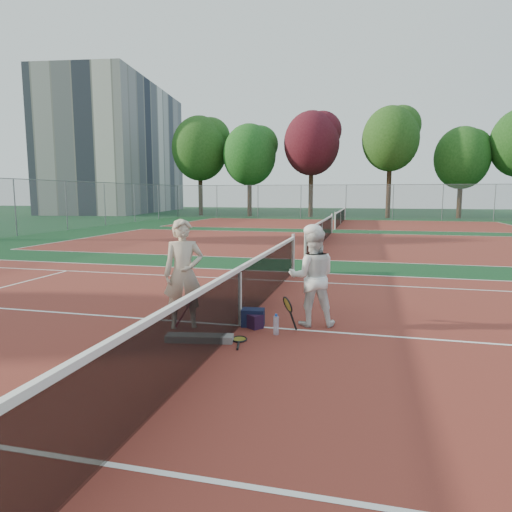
# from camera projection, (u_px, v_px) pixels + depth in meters

# --- Properties ---
(ground) EXTENTS (130.00, 130.00, 0.00)m
(ground) POSITION_uv_depth(u_px,v_px,m) (240.00, 326.00, 7.74)
(ground) COLOR #0E3619
(ground) RESTS_ON ground
(court_main) EXTENTS (23.77, 10.97, 0.01)m
(court_main) POSITION_uv_depth(u_px,v_px,m) (240.00, 326.00, 7.74)
(court_main) COLOR maroon
(court_main) RESTS_ON ground
(court_far_a) EXTENTS (23.77, 10.97, 0.01)m
(court_far_a) POSITION_uv_depth(u_px,v_px,m) (322.00, 243.00, 20.72)
(court_far_a) COLOR maroon
(court_far_a) RESTS_ON ground
(court_far_b) EXTENTS (23.77, 10.97, 0.01)m
(court_far_b) POSITION_uv_depth(u_px,v_px,m) (340.00, 224.00, 33.70)
(court_far_b) COLOR maroon
(court_far_b) RESTS_ON ground
(net_main) EXTENTS (0.10, 10.98, 1.02)m
(net_main) POSITION_uv_depth(u_px,v_px,m) (240.00, 296.00, 7.67)
(net_main) COLOR black
(net_main) RESTS_ON ground
(net_far_a) EXTENTS (0.10, 10.98, 1.02)m
(net_far_a) POSITION_uv_depth(u_px,v_px,m) (322.00, 232.00, 20.65)
(net_far_a) COLOR black
(net_far_a) RESTS_ON ground
(net_far_b) EXTENTS (0.10, 10.98, 1.02)m
(net_far_b) POSITION_uv_depth(u_px,v_px,m) (341.00, 217.00, 33.63)
(net_far_b) COLOR black
(net_far_b) RESTS_ON ground
(fence_back) EXTENTS (32.00, 0.06, 3.00)m
(fence_back) POSITION_uv_depth(u_px,v_px,m) (346.00, 202.00, 40.22)
(fence_back) COLOR slate
(fence_back) RESTS_ON ground
(apartment_block) EXTENTS (12.96, 23.18, 15.00)m
(apartment_block) POSITION_uv_depth(u_px,v_px,m) (119.00, 150.00, 55.72)
(apartment_block) COLOR beige
(apartment_block) RESTS_ON ground
(player_a) EXTENTS (0.78, 0.67, 1.82)m
(player_a) POSITION_uv_depth(u_px,v_px,m) (184.00, 274.00, 7.56)
(player_a) COLOR #BDAA92
(player_a) RESTS_ON ground
(player_b) EXTENTS (0.91, 0.77, 1.66)m
(player_b) POSITION_uv_depth(u_px,v_px,m) (312.00, 277.00, 7.70)
(player_b) COLOR white
(player_b) RESTS_ON ground
(racket_red) EXTENTS (0.39, 0.34, 0.53)m
(racket_red) POSITION_uv_depth(u_px,v_px,m) (189.00, 313.00, 7.54)
(racket_red) COLOR maroon
(racket_red) RESTS_ON ground
(racket_black_held) EXTENTS (0.36, 0.36, 0.57)m
(racket_black_held) POSITION_uv_depth(u_px,v_px,m) (288.00, 314.00, 7.40)
(racket_black_held) COLOR black
(racket_black_held) RESTS_ON ground
(racket_spare) EXTENTS (0.39, 0.64, 0.03)m
(racket_spare) POSITION_uv_depth(u_px,v_px,m) (239.00, 339.00, 6.98)
(racket_spare) COLOR black
(racket_spare) RESTS_ON ground
(sports_bag_navy) EXTENTS (0.40, 0.30, 0.30)m
(sports_bag_navy) POSITION_uv_depth(u_px,v_px,m) (253.00, 318.00, 7.71)
(sports_bag_navy) COLOR black
(sports_bag_navy) RESTS_ON ground
(sports_bag_purple) EXTENTS (0.35, 0.33, 0.24)m
(sports_bag_purple) POSITION_uv_depth(u_px,v_px,m) (254.00, 321.00, 7.61)
(sports_bag_purple) COLOR black
(sports_bag_purple) RESTS_ON ground
(net_cover_canvas) EXTENTS (1.05, 0.40, 0.11)m
(net_cover_canvas) POSITION_uv_depth(u_px,v_px,m) (200.00, 338.00, 6.91)
(net_cover_canvas) COLOR slate
(net_cover_canvas) RESTS_ON ground
(water_bottle) EXTENTS (0.09, 0.09, 0.30)m
(water_bottle) POSITION_uv_depth(u_px,v_px,m) (276.00, 326.00, 7.23)
(water_bottle) COLOR silver
(water_bottle) RESTS_ON ground
(tree_back_0) EXTENTS (5.66, 5.66, 10.04)m
(tree_back_0) POSITION_uv_depth(u_px,v_px,m) (200.00, 149.00, 46.34)
(tree_back_0) COLOR #382314
(tree_back_0) RESTS_ON ground
(tree_back_1) EXTENTS (5.20, 5.20, 8.99)m
(tree_back_1) POSITION_uv_depth(u_px,v_px,m) (249.00, 155.00, 44.64)
(tree_back_1) COLOR #382314
(tree_back_1) RESTS_ON ground
(tree_back_maroon) EXTENTS (5.26, 5.26, 9.99)m
(tree_back_maroon) POSITION_uv_depth(u_px,v_px,m) (312.00, 144.00, 43.21)
(tree_back_maroon) COLOR #382314
(tree_back_maroon) RESTS_ON ground
(tree_back_3) EXTENTS (5.05, 5.05, 10.02)m
(tree_back_3) POSITION_uv_depth(u_px,v_px,m) (391.00, 139.00, 40.93)
(tree_back_3) COLOR #382314
(tree_back_3) RESTS_ON ground
(tree_back_4) EXTENTS (4.84, 4.84, 8.19)m
(tree_back_4) POSITION_uv_depth(u_px,v_px,m) (462.00, 158.00, 40.85)
(tree_back_4) COLOR #382314
(tree_back_4) RESTS_ON ground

